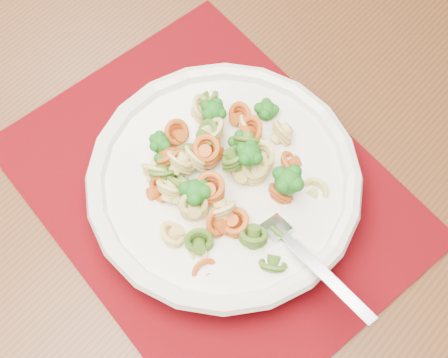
% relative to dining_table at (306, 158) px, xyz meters
% --- Properties ---
extents(dining_table, '(1.57, 1.33, 0.70)m').
position_rel_dining_table_xyz_m(dining_table, '(0.00, 0.00, 0.00)').
color(dining_table, '#522D17').
rests_on(dining_table, ground).
extents(placemat, '(0.53, 0.50, 0.00)m').
position_rel_dining_table_xyz_m(placemat, '(-0.08, -0.12, 0.10)').
color(placemat, '#5A030B').
rests_on(placemat, dining_table).
extents(pasta_bowl, '(0.28, 0.28, 0.05)m').
position_rel_dining_table_xyz_m(pasta_bowl, '(-0.07, -0.13, 0.13)').
color(pasta_bowl, silver).
rests_on(pasta_bowl, placemat).
extents(pasta_broccoli_heap, '(0.24, 0.24, 0.06)m').
position_rel_dining_table_xyz_m(pasta_broccoli_heap, '(-0.07, -0.13, 0.15)').
color(pasta_broccoli_heap, tan).
rests_on(pasta_broccoli_heap, pasta_bowl).
extents(fork, '(0.16, 0.13, 0.08)m').
position_rel_dining_table_xyz_m(fork, '(-0.00, -0.16, 0.14)').
color(fork, silver).
rests_on(fork, pasta_bowl).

